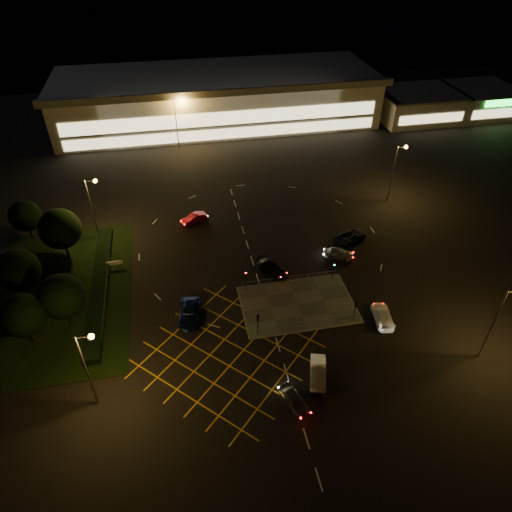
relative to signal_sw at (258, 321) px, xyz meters
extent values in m
plane|color=black|center=(4.00, 5.99, -2.37)|extent=(180.00, 180.00, 0.00)
cube|color=#4C4944|center=(6.00, 3.99, -2.31)|extent=(14.00, 9.00, 0.12)
cube|color=black|center=(-24.00, 11.99, -2.33)|extent=(18.00, 30.00, 0.08)
cube|color=black|center=(-19.00, 11.99, -1.87)|extent=(2.00, 26.00, 1.00)
cube|color=beige|center=(4.00, 67.99, 2.63)|extent=(70.00, 25.00, 10.00)
cube|color=slate|center=(4.00, 67.99, 7.83)|extent=(72.00, 26.50, 0.60)
cube|color=#FFEAA5|center=(4.00, 55.44, 2.63)|extent=(66.00, 0.20, 3.00)
cube|color=#FFEAA5|center=(4.00, 55.44, -0.57)|extent=(66.00, 0.20, 2.20)
cube|color=beige|center=(50.00, 59.99, 0.63)|extent=(18.00, 14.00, 6.00)
cube|color=slate|center=(50.00, 59.99, 3.78)|extent=(18.80, 14.80, 0.40)
cube|color=#FFEAA5|center=(50.00, 52.94, 0.23)|extent=(15.30, 0.20, 2.00)
cube|color=beige|center=(66.00, 59.99, 0.63)|extent=(14.00, 14.00, 6.00)
cube|color=slate|center=(66.00, 59.99, 3.78)|extent=(14.80, 14.80, 0.40)
cube|color=#FFEAA5|center=(66.00, 52.94, 0.23)|extent=(11.90, 0.20, 2.00)
cube|color=#19E533|center=(66.00, 52.84, 2.63)|extent=(7.00, 0.30, 1.40)
cylinder|color=slate|center=(-18.00, -6.01, 2.63)|extent=(0.20, 0.20, 10.00)
cylinder|color=slate|center=(-17.30, -6.01, 7.43)|extent=(1.40, 0.12, 0.12)
sphere|color=orange|center=(-16.60, -6.01, 7.38)|extent=(0.56, 0.56, 0.56)
cylinder|color=slate|center=(24.00, -8.01, 2.63)|extent=(0.20, 0.20, 10.00)
cylinder|color=slate|center=(-20.00, 23.99, 2.63)|extent=(0.20, 0.20, 10.00)
cylinder|color=slate|center=(-19.30, 23.99, 7.43)|extent=(1.40, 0.12, 0.12)
sphere|color=orange|center=(-18.60, 23.99, 7.38)|extent=(0.56, 0.56, 0.56)
cylinder|color=slate|center=(28.00, 25.99, 2.63)|extent=(0.20, 0.20, 10.00)
cylinder|color=slate|center=(28.70, 25.99, 7.43)|extent=(1.40, 0.12, 0.12)
sphere|color=orange|center=(29.40, 25.99, 7.38)|extent=(0.56, 0.56, 0.56)
cylinder|color=slate|center=(-6.00, 53.99, 2.63)|extent=(0.20, 0.20, 10.00)
cylinder|color=slate|center=(-5.30, 53.99, 7.43)|extent=(1.40, 0.12, 0.12)
sphere|color=orange|center=(-4.60, 53.99, 7.38)|extent=(0.56, 0.56, 0.56)
cylinder|color=slate|center=(34.00, 55.99, 2.63)|extent=(0.20, 0.20, 10.00)
cylinder|color=slate|center=(34.70, 55.99, 7.43)|extent=(1.40, 0.12, 0.12)
sphere|color=orange|center=(35.40, 55.99, 7.38)|extent=(0.56, 0.56, 0.56)
cylinder|color=black|center=(0.00, -0.01, -0.75)|extent=(0.10, 0.10, 3.00)
cube|color=black|center=(0.00, -0.01, 0.45)|extent=(0.28, 0.18, 0.90)
sphere|color=#19FF33|center=(0.00, 0.12, 0.45)|extent=(0.16, 0.16, 0.16)
cylinder|color=black|center=(12.00, -0.01, -0.75)|extent=(0.10, 0.10, 3.00)
cube|color=black|center=(12.00, -0.01, 0.45)|extent=(0.28, 0.18, 0.90)
sphere|color=#19FF33|center=(12.00, 0.12, 0.45)|extent=(0.16, 0.16, 0.16)
cylinder|color=black|center=(0.00, 7.99, -0.75)|extent=(0.10, 0.10, 3.00)
cube|color=black|center=(0.00, 7.99, 0.45)|extent=(0.28, 0.18, 0.90)
sphere|color=#FF0C0C|center=(0.00, 7.86, 0.45)|extent=(0.16, 0.16, 0.16)
cylinder|color=black|center=(12.00, 7.99, -0.75)|extent=(0.10, 0.10, 3.00)
cube|color=black|center=(12.00, 7.99, 0.45)|extent=(0.28, 0.18, 0.90)
sphere|color=#19FF33|center=(12.00, 7.86, 0.45)|extent=(0.16, 0.16, 0.16)
cylinder|color=black|center=(-26.00, 3.99, -1.11)|extent=(0.36, 0.36, 2.52)
sphere|color=black|center=(-26.00, 3.99, 1.97)|extent=(5.04, 5.04, 5.04)
cylinder|color=black|center=(-28.00, 11.99, -1.02)|extent=(0.36, 0.36, 2.70)
sphere|color=black|center=(-28.00, 11.99, 2.28)|extent=(5.40, 5.40, 5.40)
cylinder|color=black|center=(-24.00, 19.99, -0.93)|extent=(0.36, 0.36, 2.88)
sphere|color=black|center=(-24.00, 19.99, 2.59)|extent=(5.76, 5.76, 5.76)
cylinder|color=black|center=(-30.00, 25.99, -1.20)|extent=(0.36, 0.36, 2.34)
sphere|color=black|center=(-30.00, 25.99, 1.66)|extent=(4.68, 4.68, 4.68)
cylinder|color=black|center=(-22.00, 5.99, -1.02)|extent=(0.36, 0.36, 2.70)
sphere|color=black|center=(-22.00, 5.99, 2.28)|extent=(5.40, 5.40, 5.40)
imported|color=#9DA0A4|center=(1.81, -10.01, -1.67)|extent=(2.85, 4.39, 1.39)
imported|color=white|center=(5.17, -7.28, -1.60)|extent=(2.90, 4.92, 1.53)
imported|color=#0D1D53|center=(-7.71, 4.40, -1.60)|extent=(3.40, 5.85, 1.53)
imported|color=black|center=(4.29, 10.99, -1.66)|extent=(4.39, 5.15, 1.42)
imported|color=silver|center=(14.39, 12.45, -1.63)|extent=(4.63, 3.23, 1.46)
imported|color=maroon|center=(-5.29, 25.66, -1.67)|extent=(4.45, 3.14, 1.39)
imported|color=black|center=(17.62, 16.09, -1.62)|extent=(5.92, 4.53, 1.49)
imported|color=white|center=(15.52, -0.59, -1.64)|extent=(2.82, 5.30, 1.46)
camera|label=1|loc=(-7.34, -36.36, 38.51)|focal=32.00mm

